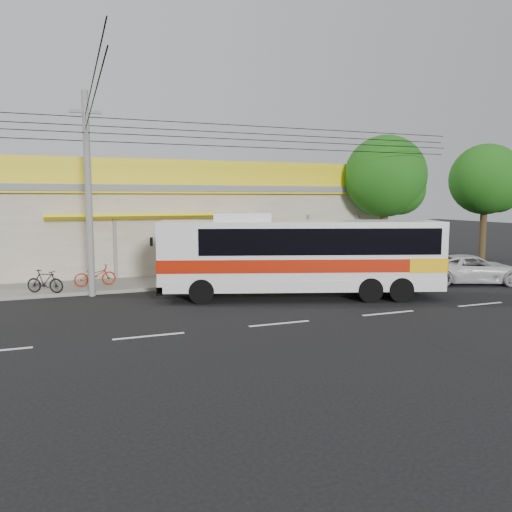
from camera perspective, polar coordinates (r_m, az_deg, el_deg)
The scene contains 11 objects.
ground at distance 17.85m, azimuth -0.50°, elevation -5.89°, with size 120.00×120.00×0.00m, color black.
sidewalk at distance 23.46m, azimuth -5.57°, elevation -2.72°, with size 30.00×3.20×0.15m, color gray.
lane_markings at distance 15.59m, azimuth 2.70°, elevation -7.74°, with size 50.00×0.12×0.01m, color silver, non-canonical shape.
storefront_building at distance 28.59m, azimuth -8.53°, elevation 3.39°, with size 22.60×9.20×5.70m.
coach_bus at distance 19.41m, azimuth 5.55°, elevation 0.41°, with size 10.95×5.50×3.32m.
motorbike_red at distance 22.34m, azimuth -17.92°, elevation -2.11°, with size 0.60×1.72×0.91m, color maroon.
motorbike_dark at distance 21.33m, azimuth -22.97°, elevation -2.69°, with size 0.43×1.53×0.92m, color black.
white_car at distance 24.78m, azimuth 23.45°, elevation -1.39°, with size 2.16×4.68×1.30m, color silver.
utility_pole at distance 20.76m, azimuth -18.87°, elevation 13.72°, with size 34.00×14.00×7.95m.
tree_near at distance 27.91m, azimuth 14.86°, elevation 8.48°, with size 4.35×4.35×7.22m.
tree_far at distance 34.41m, azimuth 24.99°, elevation 7.69°, with size 4.35×4.35×7.22m.
Camera 1 is at (-6.01, -16.36, 3.86)m, focal length 35.00 mm.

